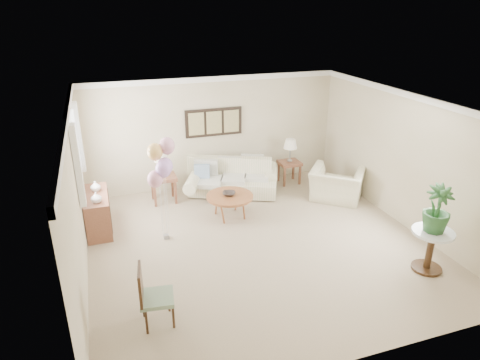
% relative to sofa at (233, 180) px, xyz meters
% --- Properties ---
extents(ground_plane, '(6.00, 6.00, 0.00)m').
position_rel_sofa_xyz_m(ground_plane, '(-0.25, -2.32, -0.32)').
color(ground_plane, tan).
extents(room_shell, '(6.04, 6.04, 2.60)m').
position_rel_sofa_xyz_m(room_shell, '(-0.36, -2.23, 1.31)').
color(room_shell, beige).
rests_on(room_shell, ground).
extents(wall_art_triptych, '(1.35, 0.06, 0.65)m').
position_rel_sofa_xyz_m(wall_art_triptych, '(-0.25, 0.64, 1.23)').
color(wall_art_triptych, black).
rests_on(wall_art_triptych, ground).
extents(sofa, '(2.49, 1.57, 0.81)m').
position_rel_sofa_xyz_m(sofa, '(0.00, 0.00, 0.00)').
color(sofa, beige).
rests_on(sofa, ground).
extents(end_table_left, '(0.56, 0.51, 0.61)m').
position_rel_sofa_xyz_m(end_table_left, '(-1.59, 0.05, 0.20)').
color(end_table_left, brown).
rests_on(end_table_left, ground).
extents(end_table_right, '(0.51, 0.46, 0.55)m').
position_rel_sofa_xyz_m(end_table_right, '(1.50, 0.15, 0.15)').
color(end_table_right, brown).
rests_on(end_table_right, ground).
extents(lamp_left, '(0.32, 0.32, 0.56)m').
position_rel_sofa_xyz_m(lamp_left, '(-1.59, 0.05, 0.73)').
color(lamp_left, gray).
rests_on(lamp_left, end_table_left).
extents(lamp_right, '(0.32, 0.32, 0.56)m').
position_rel_sofa_xyz_m(lamp_right, '(1.50, 0.15, 0.66)').
color(lamp_right, gray).
rests_on(lamp_right, end_table_right).
extents(coffee_table, '(0.96, 0.96, 0.49)m').
position_rel_sofa_xyz_m(coffee_table, '(-0.43, -1.13, 0.13)').
color(coffee_table, olive).
rests_on(coffee_table, ground).
extents(decor_bowl, '(0.34, 0.34, 0.07)m').
position_rel_sofa_xyz_m(decor_bowl, '(-0.44, -1.12, 0.20)').
color(decor_bowl, '#312824').
rests_on(decor_bowl, coffee_table).
extents(armchair, '(1.47, 1.46, 0.72)m').
position_rel_sofa_xyz_m(armchair, '(2.09, -1.08, 0.04)').
color(armchair, beige).
rests_on(armchair, ground).
extents(side_table, '(0.67, 0.67, 0.72)m').
position_rel_sofa_xyz_m(side_table, '(2.11, -4.00, 0.23)').
color(side_table, silver).
rests_on(side_table, ground).
extents(potted_plant, '(0.54, 0.54, 0.78)m').
position_rel_sofa_xyz_m(potted_plant, '(2.11, -3.99, 0.79)').
color(potted_plant, '#28522C').
rests_on(potted_plant, side_table).
extents(accent_chair, '(0.50, 0.50, 0.92)m').
position_rel_sofa_xyz_m(accent_chair, '(-2.38, -3.85, 0.16)').
color(accent_chair, gray).
rests_on(accent_chair, ground).
extents(credenza, '(0.46, 1.20, 0.74)m').
position_rel_sofa_xyz_m(credenza, '(-3.01, -0.82, 0.05)').
color(credenza, brown).
rests_on(credenza, ground).
extents(vase_white, '(0.25, 0.25, 0.20)m').
position_rel_sofa_xyz_m(vase_white, '(-2.99, -1.19, 0.52)').
color(vase_white, silver).
rests_on(vase_white, credenza).
extents(vase_sage, '(0.22, 0.22, 0.20)m').
position_rel_sofa_xyz_m(vase_sage, '(-2.99, -0.64, 0.52)').
color(vase_sage, silver).
rests_on(vase_sage, credenza).
extents(balloon_cluster, '(0.54, 0.45, 1.95)m').
position_rel_sofa_xyz_m(balloon_cluster, '(-1.82, -1.62, 1.20)').
color(balloon_cluster, gray).
rests_on(balloon_cluster, ground).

